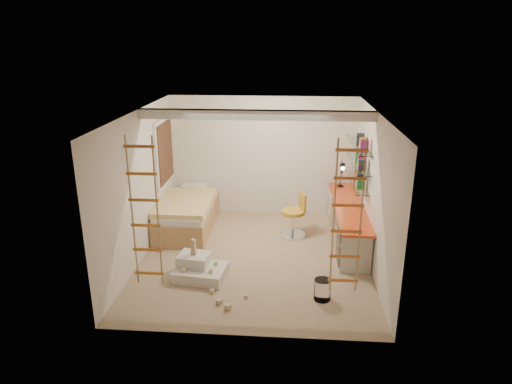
# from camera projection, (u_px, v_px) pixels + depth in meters

# --- Properties ---
(floor) EXTENTS (4.50, 4.50, 0.00)m
(floor) POSITION_uv_depth(u_px,v_px,m) (255.00, 258.00, 8.18)
(floor) COLOR tan
(floor) RESTS_ON ground
(ceiling_beam) EXTENTS (4.00, 0.18, 0.16)m
(ceiling_beam) POSITION_uv_depth(u_px,v_px,m) (256.00, 115.00, 7.65)
(ceiling_beam) COLOR white
(ceiling_beam) RESTS_ON ceiling
(window_frame) EXTENTS (0.06, 1.15, 1.35)m
(window_frame) POSITION_uv_depth(u_px,v_px,m) (164.00, 152.00, 9.24)
(window_frame) COLOR white
(window_frame) RESTS_ON wall_left
(window_blind) EXTENTS (0.02, 1.00, 1.20)m
(window_blind) POSITION_uv_depth(u_px,v_px,m) (166.00, 152.00, 9.23)
(window_blind) COLOR #4C2D1E
(window_blind) RESTS_ON window_frame
(rope_ladder_left) EXTENTS (0.41, 0.04, 2.13)m
(rope_ladder_left) POSITION_uv_depth(u_px,v_px,m) (145.00, 213.00, 6.14)
(rope_ladder_left) COLOR #C07A20
(rope_ladder_left) RESTS_ON ceiling
(rope_ladder_right) EXTENTS (0.41, 0.04, 2.13)m
(rope_ladder_right) POSITION_uv_depth(u_px,v_px,m) (347.00, 219.00, 5.94)
(rope_ladder_right) COLOR orange
(rope_ladder_right) RESTS_ON ceiling
(waste_bin) EXTENTS (0.26, 0.26, 0.32)m
(waste_bin) POSITION_uv_depth(u_px,v_px,m) (322.00, 290.00, 6.85)
(waste_bin) COLOR white
(waste_bin) RESTS_ON floor
(desk) EXTENTS (0.56, 2.80, 0.75)m
(desk) POSITION_uv_depth(u_px,v_px,m) (347.00, 222.00, 8.74)
(desk) COLOR #DE471A
(desk) RESTS_ON floor
(shelves) EXTENTS (0.25, 1.80, 0.71)m
(shelves) POSITION_uv_depth(u_px,v_px,m) (358.00, 163.00, 8.63)
(shelves) COLOR white
(shelves) RESTS_ON wall_right
(bed) EXTENTS (1.02, 2.00, 0.69)m
(bed) POSITION_uv_depth(u_px,v_px,m) (187.00, 214.00, 9.34)
(bed) COLOR #AD7F51
(bed) RESTS_ON floor
(task_lamp) EXTENTS (0.14, 0.36, 0.57)m
(task_lamp) POSITION_uv_depth(u_px,v_px,m) (342.00, 171.00, 9.41)
(task_lamp) COLOR black
(task_lamp) RESTS_ON desk
(swivel_chair) EXTENTS (0.66, 0.66, 0.89)m
(swivel_chair) POSITION_uv_depth(u_px,v_px,m) (294.00, 221.00, 8.98)
(swivel_chair) COLOR gold
(swivel_chair) RESTS_ON floor
(play_platform) EXTENTS (0.89, 0.74, 0.36)m
(play_platform) POSITION_uv_depth(u_px,v_px,m) (199.00, 269.00, 7.51)
(play_platform) COLOR silver
(play_platform) RESTS_ON floor
(toy_blocks) EXTENTS (1.11, 1.08, 0.63)m
(toy_blocks) POSITION_uv_depth(u_px,v_px,m) (208.00, 272.00, 7.19)
(toy_blocks) COLOR #CCB284
(toy_blocks) RESTS_ON floor
(books) EXTENTS (0.14, 0.64, 0.92)m
(books) POSITION_uv_depth(u_px,v_px,m) (358.00, 157.00, 8.59)
(books) COLOR #1E722D
(books) RESTS_ON shelves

